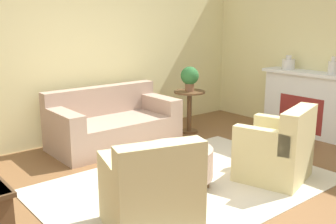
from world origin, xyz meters
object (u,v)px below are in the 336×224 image
side_table (189,105)px  vase_mantel_near (288,64)px  ottoman_table (177,162)px  armchair_right (278,151)px  vase_mantel_far (333,67)px  couch (113,125)px  armchair_left (151,195)px  potted_plant_on_side_table (190,77)px

side_table → vase_mantel_near: size_ratio=3.03×
ottoman_table → vase_mantel_near: size_ratio=3.45×
armchair_right → vase_mantel_far: bearing=13.1°
armchair_right → ottoman_table: 1.23m
ottoman_table → vase_mantel_near: vase_mantel_near is taller
couch → armchair_left: 2.60m
armchair_left → potted_plant_on_side_table: potted_plant_on_side_table is taller
potted_plant_on_side_table → side_table: bearing=0.0°
side_table → potted_plant_on_side_table: bearing=0.0°
couch → potted_plant_on_side_table: 1.53m
couch → armchair_left: (-1.05, -2.38, 0.04)m
ottoman_table → armchair_right: bearing=-28.3°
armchair_left → vase_mantel_near: size_ratio=4.04×
couch → ottoman_table: couch is taller
armchair_right → side_table: armchair_right is taller
couch → vase_mantel_near: size_ratio=8.05×
armchair_right → vase_mantel_near: (1.97, 1.25, 0.79)m
armchair_left → side_table: bearing=41.8°
ottoman_table → potted_plant_on_side_table: potted_plant_on_side_table is taller
couch → potted_plant_on_side_table: (1.38, -0.21, 0.64)m
ottoman_table → side_table: (1.63, 1.59, 0.18)m
armchair_left → armchair_right: same height
armchair_right → couch: bearing=109.2°
ottoman_table → vase_mantel_far: size_ratio=3.00×
couch → armchair_right: armchair_right is taller
side_table → vase_mantel_near: bearing=-32.8°
couch → armchair_left: bearing=-113.8°
side_table → vase_mantel_far: vase_mantel_far is taller
ottoman_table → vase_mantel_far: bearing=-2.3°
ottoman_table → potted_plant_on_side_table: size_ratio=1.97×
vase_mantel_far → armchair_left: bearing=-173.2°
ottoman_table → vase_mantel_near: (3.05, 0.67, 0.85)m
armchair_left → vase_mantel_near: (3.85, 1.25, 0.79)m
potted_plant_on_side_table → vase_mantel_near: bearing=-32.8°
couch → armchair_right: size_ratio=1.99×
vase_mantel_near → armchair_right: bearing=-147.6°
armchair_left → ottoman_table: size_ratio=1.17×
ottoman_table → side_table: side_table is taller
side_table → couch: bearing=171.3°
couch → armchair_left: armchair_left is taller
armchair_left → vase_mantel_far: 3.96m
armchair_left → potted_plant_on_side_table: size_ratio=2.31×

